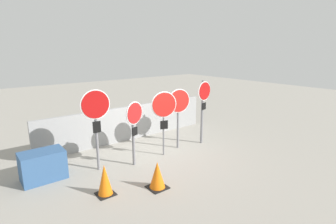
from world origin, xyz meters
The scene contains 10 objects.
ground_plane centered at (0.00, 0.00, 0.00)m, with size 40.00×40.00×0.00m, color gray.
fence_back centered at (0.00, 1.73, 0.65)m, with size 6.90×0.12×1.30m.
stop_sign_0 centered at (-2.05, -0.03, 1.67)m, with size 0.82×0.16×2.34m.
stop_sign_1 centered at (-1.06, -0.38, 1.33)m, with size 0.64×0.24×1.94m.
stop_sign_2 centered at (0.06, -0.34, 1.56)m, with size 0.80×0.27×2.11m.
stop_sign_3 centered at (0.86, -0.13, 1.50)m, with size 0.81×0.20×2.10m.
stop_sign_4 centered at (1.87, -0.29, 1.57)m, with size 0.68×0.19×2.32m.
traffic_cone_0 centered at (-2.48, -1.35, 0.38)m, with size 0.42×0.42×0.76m.
traffic_cone_1 centered at (-1.32, -1.87, 0.34)m, with size 0.47×0.47×0.70m.
storage_crate centered at (-3.44, 0.36, 0.39)m, with size 1.09×0.69×0.78m.
Camera 1 is at (-4.79, -6.70, 3.40)m, focal length 28.00 mm.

